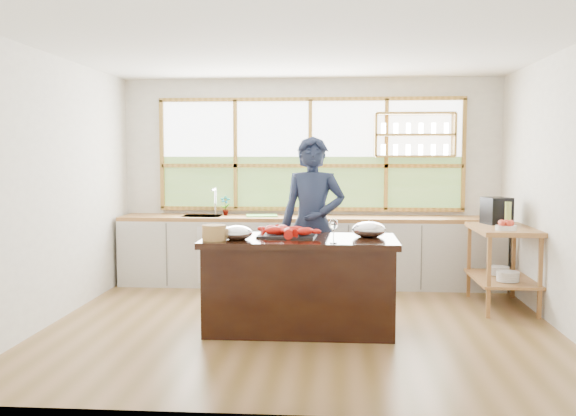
# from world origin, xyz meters

# --- Properties ---
(ground_plane) EXTENTS (5.00, 5.00, 0.00)m
(ground_plane) POSITION_xyz_m (0.00, 0.00, 0.00)
(ground_plane) COLOR olive
(room_shell) EXTENTS (5.02, 4.52, 2.71)m
(room_shell) POSITION_xyz_m (0.02, 0.51, 1.75)
(room_shell) COLOR silver
(room_shell) RESTS_ON ground_plane
(back_counter) EXTENTS (4.90, 0.63, 0.90)m
(back_counter) POSITION_xyz_m (-0.02, 1.94, 0.45)
(back_counter) COLOR beige
(back_counter) RESTS_ON ground_plane
(right_shelf_unit) EXTENTS (0.62, 1.10, 0.90)m
(right_shelf_unit) POSITION_xyz_m (2.19, 0.89, 0.60)
(right_shelf_unit) COLOR #A2683E
(right_shelf_unit) RESTS_ON ground_plane
(island) EXTENTS (1.85, 0.90, 0.90)m
(island) POSITION_xyz_m (0.00, -0.20, 0.45)
(island) COLOR black
(island) RESTS_ON ground_plane
(cook) EXTENTS (0.74, 0.54, 1.89)m
(cook) POSITION_xyz_m (0.10, 0.50, 0.94)
(cook) COLOR #182038
(cook) RESTS_ON ground_plane
(potted_plant) EXTENTS (0.15, 0.10, 0.26)m
(potted_plant) POSITION_xyz_m (-1.11, 2.00, 1.03)
(potted_plant) COLOR slate
(potted_plant) RESTS_ON back_counter
(cutting_board) EXTENTS (0.44, 0.36, 0.01)m
(cutting_board) POSITION_xyz_m (-0.62, 1.94, 0.91)
(cutting_board) COLOR #61C146
(cutting_board) RESTS_ON back_counter
(espresso_machine) EXTENTS (0.34, 0.35, 0.31)m
(espresso_machine) POSITION_xyz_m (2.19, 1.21, 1.05)
(espresso_machine) COLOR black
(espresso_machine) RESTS_ON right_shelf_unit
(wine_bottle) EXTENTS (0.09, 0.09, 0.28)m
(wine_bottle) POSITION_xyz_m (2.24, 0.91, 1.04)
(wine_bottle) COLOR #9BB351
(wine_bottle) RESTS_ON right_shelf_unit
(fruit_bowl) EXTENTS (0.22, 0.22, 0.11)m
(fruit_bowl) POSITION_xyz_m (2.14, 0.59, 0.95)
(fruit_bowl) COLOR silver
(fruit_bowl) RESTS_ON right_shelf_unit
(slate_board) EXTENTS (0.58, 0.44, 0.02)m
(slate_board) POSITION_xyz_m (-0.13, -0.09, 0.91)
(slate_board) COLOR black
(slate_board) RESTS_ON island
(lobster_pile) EXTENTS (0.55, 0.48, 0.08)m
(lobster_pile) POSITION_xyz_m (-0.14, -0.11, 0.96)
(lobster_pile) COLOR red
(lobster_pile) RESTS_ON slate_board
(mixing_bowl_left) EXTENTS (0.29, 0.29, 0.14)m
(mixing_bowl_left) POSITION_xyz_m (-0.59, -0.36, 0.96)
(mixing_bowl_left) COLOR silver
(mixing_bowl_left) RESTS_ON island
(mixing_bowl_right) EXTENTS (0.33, 0.33, 0.16)m
(mixing_bowl_right) POSITION_xyz_m (0.67, -0.06, 0.97)
(mixing_bowl_right) COLOR silver
(mixing_bowl_right) RESTS_ON island
(wine_glass) EXTENTS (0.08, 0.08, 0.22)m
(wine_glass) POSITION_xyz_m (0.32, -0.54, 1.06)
(wine_glass) COLOR white
(wine_glass) RESTS_ON island
(wicker_basket) EXTENTS (0.23, 0.23, 0.14)m
(wicker_basket) POSITION_xyz_m (-0.79, -0.43, 0.97)
(wicker_basket) COLOR #AA8944
(wicker_basket) RESTS_ON island
(parchment_roll) EXTENTS (0.08, 0.30, 0.08)m
(parchment_roll) POSITION_xyz_m (-0.78, -0.06, 0.94)
(parchment_roll) COLOR white
(parchment_roll) RESTS_ON island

